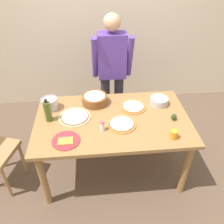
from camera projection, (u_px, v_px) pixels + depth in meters
ground at (112, 167)px, 2.88m from camera, size 8.00×8.00×0.00m
wall_back at (102, 21)px, 3.37m from camera, size 5.60×0.10×2.60m
dining_table at (112, 125)px, 2.48m from camera, size 1.60×0.96×0.76m
person_cook at (112, 70)px, 2.92m from camera, size 0.49×0.25×1.62m
pizza_raw_on_board at (75, 117)px, 2.43m from camera, size 0.33×0.33×0.02m
pizza_cooked_on_tray at (122, 124)px, 2.34m from camera, size 0.29×0.29×0.02m
pizza_second_cooked at (133, 107)px, 2.58m from camera, size 0.28×0.28×0.02m
plate_with_slice at (66, 141)px, 2.15m from camera, size 0.26×0.26×0.02m
popcorn_bowl at (95, 99)px, 2.62m from camera, size 0.28×0.28×0.11m
mixing_bowl_steel at (159, 101)px, 2.62m from camera, size 0.20×0.20×0.08m
olive_oil_bottle at (48, 111)px, 2.34m from camera, size 0.07×0.07×0.26m
steel_pot at (50, 104)px, 2.53m from camera, size 0.17×0.17×0.13m
cup_orange at (174, 134)px, 2.17m from camera, size 0.07×0.07×0.08m
salt_shaker at (102, 126)px, 2.25m from camera, size 0.04×0.04×0.11m
avocado at (174, 117)px, 2.39m from camera, size 0.06×0.06×0.07m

